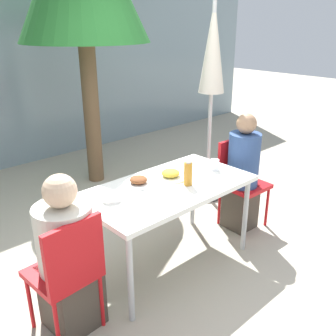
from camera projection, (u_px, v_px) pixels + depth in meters
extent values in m
plane|color=#B2A893|center=(168.00, 262.00, 3.29)|extent=(24.00, 24.00, 0.00)
cube|color=white|center=(168.00, 188.00, 3.02)|extent=(1.42, 0.76, 0.04)
cylinder|color=#B7B7B7|center=(130.00, 279.00, 2.53)|extent=(0.04, 0.04, 0.70)
cylinder|color=#B7B7B7|center=(245.00, 215.00, 3.35)|extent=(0.04, 0.04, 0.70)
cylinder|color=#B7B7B7|center=(81.00, 241.00, 2.97)|extent=(0.04, 0.04, 0.70)
cylinder|color=#B7B7B7|center=(193.00, 193.00, 3.79)|extent=(0.04, 0.04, 0.70)
cube|color=red|center=(62.00, 273.00, 2.44)|extent=(0.43, 0.43, 0.04)
cube|color=red|center=(75.00, 254.00, 2.24)|extent=(0.40, 0.06, 0.42)
cylinder|color=red|center=(30.00, 302.00, 2.52)|extent=(0.03, 0.03, 0.42)
cylinder|color=red|center=(73.00, 278.00, 2.75)|extent=(0.03, 0.03, 0.42)
cylinder|color=red|center=(57.00, 329.00, 2.30)|extent=(0.03, 0.03, 0.42)
cylinder|color=red|center=(102.00, 300.00, 2.53)|extent=(0.03, 0.03, 0.42)
cube|color=#473D33|center=(72.00, 295.00, 2.55)|extent=(0.36, 0.36, 0.46)
cylinder|color=beige|center=(65.00, 238.00, 2.38)|extent=(0.37, 0.37, 0.45)
sphere|color=beige|center=(60.00, 191.00, 2.26)|extent=(0.21, 0.21, 0.21)
cube|color=red|center=(245.00, 185.00, 3.73)|extent=(0.42, 0.42, 0.04)
cube|color=red|center=(232.00, 159.00, 3.78)|extent=(0.40, 0.05, 0.42)
cylinder|color=red|center=(267.00, 207.00, 3.80)|extent=(0.03, 0.03, 0.42)
cylinder|color=red|center=(246.00, 218.00, 3.60)|extent=(0.03, 0.03, 0.42)
cylinder|color=red|center=(241.00, 196.00, 4.04)|extent=(0.03, 0.03, 0.42)
cylinder|color=red|center=(219.00, 205.00, 3.84)|extent=(0.03, 0.03, 0.42)
cube|color=#473D33|center=(240.00, 206.00, 3.78)|extent=(0.28, 0.28, 0.46)
cylinder|color=navy|center=(244.00, 160.00, 3.60)|extent=(0.30, 0.30, 0.53)
sphere|color=#9E7556|center=(247.00, 124.00, 3.47)|extent=(0.19, 0.19, 0.19)
cylinder|color=#333333|center=(207.00, 194.00, 4.52)|extent=(0.36, 0.36, 0.05)
cylinder|color=#BCBCBC|center=(210.00, 106.00, 4.12)|extent=(0.04, 0.04, 2.20)
cone|color=beige|center=(213.00, 47.00, 3.89)|extent=(0.28, 0.28, 0.95)
cylinder|color=white|center=(171.00, 177.00, 3.15)|extent=(0.28, 0.28, 0.01)
ellipsoid|color=gold|center=(171.00, 173.00, 3.14)|extent=(0.15, 0.15, 0.06)
cylinder|color=white|center=(139.00, 184.00, 3.03)|extent=(0.26, 0.26, 0.01)
ellipsoid|color=brown|center=(139.00, 180.00, 3.01)|extent=(0.14, 0.14, 0.06)
cylinder|color=#B7751E|center=(188.00, 174.00, 2.99)|extent=(0.07, 0.07, 0.19)
cylinder|color=white|center=(188.00, 162.00, 2.95)|extent=(0.05, 0.05, 0.02)
cylinder|color=white|center=(215.00, 165.00, 3.31)|extent=(0.08, 0.08, 0.10)
cylinder|color=white|center=(111.00, 197.00, 2.75)|extent=(0.14, 0.14, 0.05)
cylinder|color=brown|center=(92.00, 115.00, 4.69)|extent=(0.20, 0.20, 1.74)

